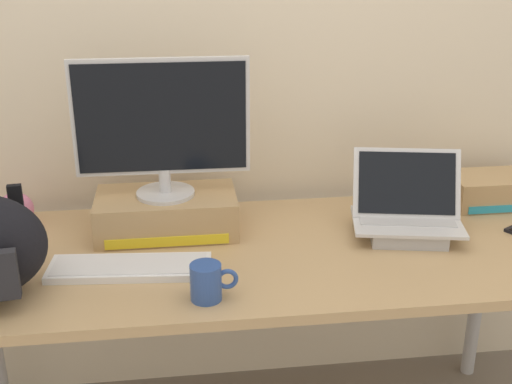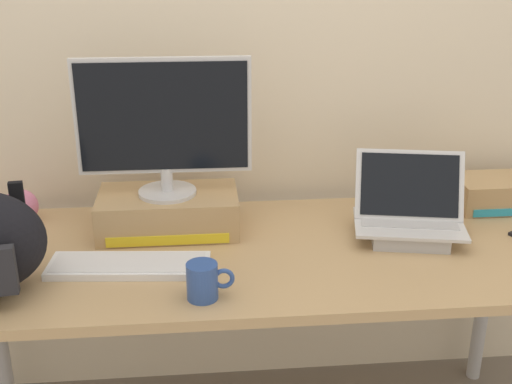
# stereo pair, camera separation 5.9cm
# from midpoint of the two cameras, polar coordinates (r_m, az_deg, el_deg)

# --- Properties ---
(back_wall) EXTENTS (7.00, 0.10, 2.60)m
(back_wall) POSITION_cam_midpoint_polar(r_m,az_deg,el_deg) (2.20, -2.37, 13.77)
(back_wall) COLOR beige
(back_wall) RESTS_ON ground
(desk) EXTENTS (1.86, 0.73, 0.74)m
(desk) POSITION_cam_midpoint_polar(r_m,az_deg,el_deg) (1.95, -0.88, -6.82)
(desk) COLOR tan
(desk) RESTS_ON ground
(toner_box_yellow) EXTENTS (0.42, 0.24, 0.12)m
(toner_box_yellow) POSITION_cam_midpoint_polar(r_m,az_deg,el_deg) (2.03, -8.59, -1.84)
(toner_box_yellow) COLOR tan
(toner_box_yellow) RESTS_ON desk
(desktop_monitor) EXTENTS (0.51, 0.18, 0.41)m
(desktop_monitor) POSITION_cam_midpoint_polar(r_m,az_deg,el_deg) (1.94, -9.04, 5.71)
(desktop_monitor) COLOR silver
(desktop_monitor) RESTS_ON toner_box_yellow
(open_laptop) EXTENTS (0.36, 0.28, 0.25)m
(open_laptop) POSITION_cam_midpoint_polar(r_m,az_deg,el_deg) (2.04, 12.10, -2.32)
(open_laptop) COLOR #ADADB2
(open_laptop) RESTS_ON desk
(external_keyboard) EXTENTS (0.45, 0.18, 0.02)m
(external_keyboard) POSITION_cam_midpoint_polar(r_m,az_deg,el_deg) (1.84, -11.79, -6.43)
(external_keyboard) COLOR white
(external_keyboard) RESTS_ON desk
(coffee_mug) EXTENTS (0.12, 0.08, 0.10)m
(coffee_mug) POSITION_cam_midpoint_polar(r_m,az_deg,el_deg) (1.66, -5.29, -7.78)
(coffee_mug) COLOR #2D4C93
(coffee_mug) RESTS_ON desk
(plush_toy) EXTENTS (0.11, 0.11, 0.11)m
(plush_toy) POSITION_cam_midpoint_polar(r_m,az_deg,el_deg) (2.19, -20.84, -1.45)
(plush_toy) COLOR #CC7099
(plush_toy) RESTS_ON desk
(toner_box_cyan) EXTENTS (0.32, 0.18, 0.10)m
(toner_box_cyan) POSITION_cam_midpoint_polar(r_m,az_deg,el_deg) (2.36, 19.47, 0.21)
(toner_box_cyan) COLOR tan
(toner_box_cyan) RESTS_ON desk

